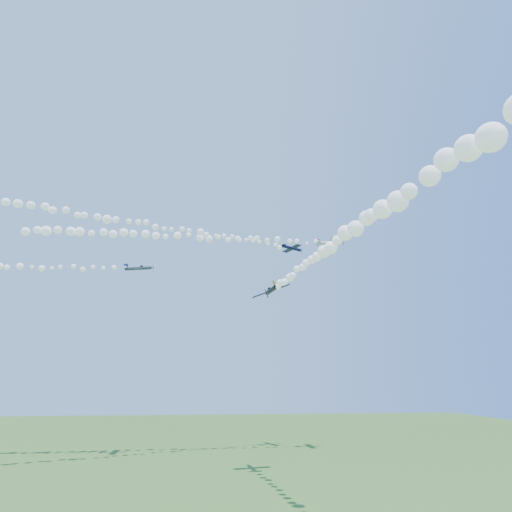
{
  "coord_description": "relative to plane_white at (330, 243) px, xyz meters",
  "views": [
    {
      "loc": [
        -6.05,
        -105.08,
        15.96
      ],
      "look_at": [
        5.84,
        -5.19,
        45.71
      ],
      "focal_mm": 30.0,
      "sensor_mm": 36.0,
      "label": 1
    }
  ],
  "objects": [
    {
      "name": "plane_navy",
      "position": [
        -9.54,
        5.15,
        -0.2
      ],
      "size": [
        7.11,
        7.54,
        2.7
      ],
      "rotation": [
        -0.01,
        0.08,
        0.38
      ],
      "color": "#0B1033"
    },
    {
      "name": "plane_white",
      "position": [
        0.0,
        0.0,
        0.0
      ],
      "size": [
        7.99,
        8.13,
        2.37
      ],
      "rotation": [
        -0.2,
        -0.07,
        0.03
      ],
      "color": "silver"
    },
    {
      "name": "ground",
      "position": [
        -26.74,
        -1.18,
        -51.98
      ],
      "size": [
        260.0,
        260.0,
        0.0
      ],
      "primitive_type": "plane",
      "color": "#365921",
      "rests_on": "ground"
    },
    {
      "name": "smoke_trail_white",
      "position": [
        -40.49,
        -1.39,
        -0.32
      ],
      "size": [
        76.28,
        5.4,
        3.26
      ],
      "primitive_type": null,
      "color": "white"
    },
    {
      "name": "plane_grey",
      "position": [
        -49.39,
        -2.09,
        -9.14
      ],
      "size": [
        7.42,
        7.53,
        2.23
      ],
      "rotation": [
        0.2,
        -0.07,
        -0.03
      ],
      "color": "#323C4A"
    },
    {
      "name": "smoke_trail_black",
      "position": [
        -15.77,
        -59.15,
        -18.62
      ],
      "size": [
        10.19,
        67.06,
        3.11
      ],
      "primitive_type": null,
      "color": "white"
    },
    {
      "name": "plane_black",
      "position": [
        -19.88,
        -23.33,
        -18.36
      ],
      "size": [
        7.7,
        7.82,
        3.11
      ],
      "rotation": [
        -0.37,
        -0.01,
        1.68
      ],
      "color": "black"
    },
    {
      "name": "smoke_trail_navy",
      "position": [
        -45.3,
        -9.02,
        -0.38
      ],
      "size": [
        67.7,
        28.41,
        2.83
      ],
      "primitive_type": null,
      "color": "white"
    }
  ]
}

